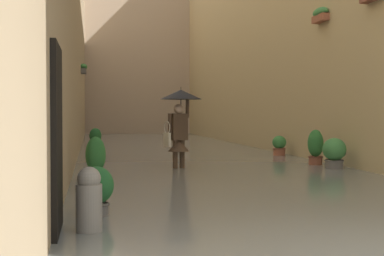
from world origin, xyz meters
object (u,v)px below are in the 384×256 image
(person_wading, at_px, (180,114))
(potted_plant_far_left, at_px, (334,155))
(potted_plant_mid_right, at_px, (95,139))
(potted_plant_near_right, at_px, (96,163))
(mooring_bollard, at_px, (89,207))
(potted_plant_far_right, at_px, (97,193))
(potted_plant_near_left, at_px, (315,150))
(potted_plant_mid_left, at_px, (279,148))

(person_wading, height_order, potted_plant_far_left, person_wading)
(potted_plant_mid_right, height_order, potted_plant_near_right, potted_plant_near_right)
(mooring_bollard, bearing_deg, potted_plant_far_left, -133.68)
(potted_plant_mid_right, bearing_deg, potted_plant_far_left, 121.51)
(potted_plant_far_right, distance_m, mooring_bollard, 0.93)
(potted_plant_near_left, xyz_separation_m, potted_plant_mid_right, (5.34, -7.78, -0.05))
(potted_plant_near_left, distance_m, potted_plant_far_right, 7.98)
(mooring_bollard, bearing_deg, potted_plant_near_right, -91.42)
(potted_plant_mid_left, bearing_deg, mooring_bollard, 60.12)
(potted_plant_mid_right, height_order, mooring_bollard, potted_plant_mid_right)
(person_wading, distance_m, potted_plant_mid_left, 4.86)
(potted_plant_far_left, height_order, mooring_bollard, same)
(potted_plant_far_left, xyz_separation_m, potted_plant_far_right, (5.45, 4.87, -0.03))
(potted_plant_mid_right, bearing_deg, person_wading, 103.31)
(potted_plant_far_left, bearing_deg, potted_plant_near_right, 18.61)
(person_wading, bearing_deg, potted_plant_mid_left, -138.34)
(potted_plant_near_left, distance_m, potted_plant_far_left, 0.99)
(potted_plant_near_left, relative_size, potted_plant_near_right, 1.01)
(potted_plant_mid_right, bearing_deg, mooring_bollard, 89.36)
(potted_plant_mid_right, height_order, potted_plant_mid_left, potted_plant_mid_right)
(potted_plant_far_right, bearing_deg, potted_plant_near_right, -90.20)
(person_wading, relative_size, potted_plant_near_right, 2.00)
(potted_plant_far_right, bearing_deg, potted_plant_mid_right, -90.31)
(potted_plant_far_left, xyz_separation_m, mooring_bollard, (5.54, 5.80, -0.05))
(potted_plant_mid_left, relative_size, potted_plant_near_right, 0.75)
(potted_plant_far_left, bearing_deg, potted_plant_mid_right, -58.49)
(potted_plant_near_left, distance_m, potted_plant_mid_right, 9.44)
(potted_plant_mid_left, relative_size, potted_plant_far_right, 0.97)
(person_wading, distance_m, potted_plant_near_left, 3.57)
(potted_plant_mid_right, height_order, potted_plant_far_left, potted_plant_mid_right)
(person_wading, relative_size, mooring_bollard, 2.34)
(potted_plant_near_left, height_order, mooring_bollard, potted_plant_near_left)
(potted_plant_near_left, relative_size, potted_plant_mid_right, 1.17)
(potted_plant_near_right, height_order, mooring_bollard, potted_plant_near_right)
(person_wading, bearing_deg, potted_plant_mid_right, -76.69)
(potted_plant_near_right, relative_size, potted_plant_far_right, 1.30)
(potted_plant_near_right, xyz_separation_m, potted_plant_far_right, (0.01, 3.04, -0.11))
(potted_plant_near_right, bearing_deg, potted_plant_mid_left, -133.60)
(potted_plant_near_left, relative_size, potted_plant_mid_left, 1.35)
(potted_plant_near_left, bearing_deg, potted_plant_mid_left, -91.96)
(potted_plant_mid_right, xyz_separation_m, mooring_bollard, (0.16, 14.57, -0.06))
(potted_plant_far_left, height_order, potted_plant_near_right, potted_plant_near_right)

